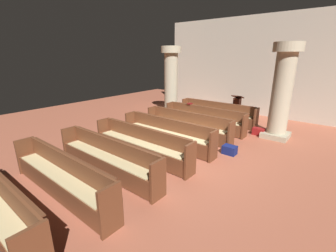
# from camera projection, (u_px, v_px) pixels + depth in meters

# --- Properties ---
(ground_plane) EXTENTS (19.20, 19.20, 0.00)m
(ground_plane) POSITION_uv_depth(u_px,v_px,m) (186.00, 155.00, 6.55)
(ground_plane) COLOR #AD5B42
(back_wall) EXTENTS (10.00, 0.16, 4.50)m
(back_wall) POSITION_uv_depth(u_px,v_px,m) (262.00, 67.00, 10.40)
(back_wall) COLOR beige
(back_wall) RESTS_ON ground
(pew_row_0) EXTENTS (3.34, 0.46, 0.85)m
(pew_row_0) POSITION_uv_depth(u_px,v_px,m) (217.00, 112.00, 9.60)
(pew_row_0) COLOR brown
(pew_row_0) RESTS_ON ground
(pew_row_1) EXTENTS (3.34, 0.46, 0.85)m
(pew_row_1) POSITION_uv_depth(u_px,v_px,m) (204.00, 117.00, 8.76)
(pew_row_1) COLOR brown
(pew_row_1) RESTS_ON ground
(pew_row_2) EXTENTS (3.34, 0.47, 0.85)m
(pew_row_2) POSITION_uv_depth(u_px,v_px,m) (187.00, 124.00, 7.92)
(pew_row_2) COLOR brown
(pew_row_2) RESTS_ON ground
(pew_row_3) EXTENTS (3.34, 0.46, 0.85)m
(pew_row_3) POSITION_uv_depth(u_px,v_px,m) (167.00, 132.00, 7.08)
(pew_row_3) COLOR brown
(pew_row_3) RESTS_ON ground
(pew_row_4) EXTENTS (3.34, 0.46, 0.85)m
(pew_row_4) POSITION_uv_depth(u_px,v_px,m) (141.00, 143.00, 6.24)
(pew_row_4) COLOR brown
(pew_row_4) RESTS_ON ground
(pew_row_5) EXTENTS (3.34, 0.47, 0.85)m
(pew_row_5) POSITION_uv_depth(u_px,v_px,m) (107.00, 156.00, 5.39)
(pew_row_5) COLOR brown
(pew_row_5) RESTS_ON ground
(pew_row_6) EXTENTS (3.34, 0.46, 0.85)m
(pew_row_6) POSITION_uv_depth(u_px,v_px,m) (60.00, 175.00, 4.55)
(pew_row_6) COLOR brown
(pew_row_6) RESTS_ON ground
(pillar_aisle_side) EXTENTS (0.91, 0.91, 3.17)m
(pillar_aisle_side) POSITION_uv_depth(u_px,v_px,m) (282.00, 90.00, 7.48)
(pillar_aisle_side) COLOR tan
(pillar_aisle_side) RESTS_ON ground
(pillar_far_side) EXTENTS (0.91, 0.91, 3.17)m
(pillar_far_side) POSITION_uv_depth(u_px,v_px,m) (171.00, 80.00, 10.62)
(pillar_far_side) COLOR tan
(pillar_far_side) RESTS_ON ground
(lectern) EXTENTS (0.48, 0.45, 1.08)m
(lectern) POSITION_uv_depth(u_px,v_px,m) (237.00, 109.00, 10.18)
(lectern) COLOR #411E13
(lectern) RESTS_ON ground
(hymn_book) EXTENTS (0.15, 0.21, 0.04)m
(hymn_book) POSITION_uv_depth(u_px,v_px,m) (190.00, 104.00, 9.25)
(hymn_book) COLOR maroon
(hymn_book) RESTS_ON pew_row_1
(kneeler_box_red) EXTENTS (0.41, 0.24, 0.26)m
(kneeler_box_red) POSITION_uv_depth(u_px,v_px,m) (259.00, 132.00, 8.17)
(kneeler_box_red) COLOR maroon
(kneeler_box_red) RESTS_ON ground
(kneeler_box_navy) EXTENTS (0.39, 0.29, 0.25)m
(kneeler_box_navy) POSITION_uv_depth(u_px,v_px,m) (230.00, 150.00, 6.59)
(kneeler_box_navy) COLOR navy
(kneeler_box_navy) RESTS_ON ground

